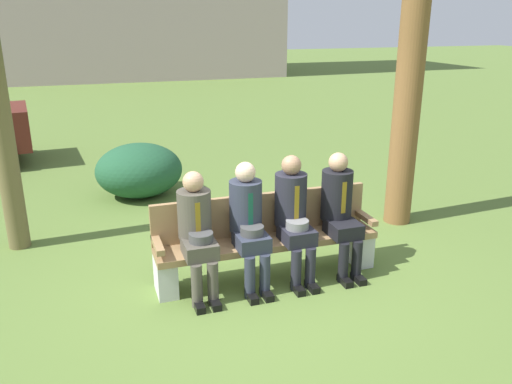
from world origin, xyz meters
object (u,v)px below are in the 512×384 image
at_px(seated_man_centerright, 294,213).
at_px(park_bench, 266,238).
at_px(shrub_near_bench, 139,170).
at_px(seated_man_centerleft, 248,219).
at_px(seated_man_rightmost, 340,207).
at_px(seated_man_leftmost, 197,228).

bearing_deg(seated_man_centerright, park_bench, 153.05).
bearing_deg(shrub_near_bench, seated_man_centerright, -69.19).
xyz_separation_m(seated_man_centerleft, shrub_near_bench, (-0.75, 3.29, -0.31)).
bearing_deg(seated_man_centerleft, seated_man_centerright, 0.31).
bearing_deg(park_bench, seated_man_centerright, -26.95).
xyz_separation_m(park_bench, seated_man_rightmost, (0.80, -0.13, 0.30)).
bearing_deg(shrub_near_bench, seated_man_centerleft, -77.19).
distance_m(seated_man_leftmost, shrub_near_bench, 3.31).
bearing_deg(seated_man_rightmost, seated_man_centerleft, -179.62).
xyz_separation_m(seated_man_rightmost, shrub_near_bench, (-1.79, 3.28, -0.32)).
distance_m(seated_man_leftmost, seated_man_rightmost, 1.58).
xyz_separation_m(park_bench, seated_man_centerright, (0.26, -0.13, 0.31)).
relative_size(seated_man_leftmost, seated_man_centerright, 0.94).
height_order(seated_man_centerleft, shrub_near_bench, seated_man_centerleft).
bearing_deg(seated_man_leftmost, seated_man_rightmost, 0.43).
xyz_separation_m(seated_man_centerleft, seated_man_centerright, (0.50, 0.00, 0.01)).
relative_size(park_bench, shrub_near_bench, 1.80).
distance_m(seated_man_centerleft, shrub_near_bench, 3.38).
relative_size(seated_man_centerleft, seated_man_centerright, 0.98).
height_order(seated_man_centerright, seated_man_rightmost, seated_man_centerright).
bearing_deg(seated_man_leftmost, shrub_near_bench, 93.62).
height_order(park_bench, seated_man_rightmost, seated_man_rightmost).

